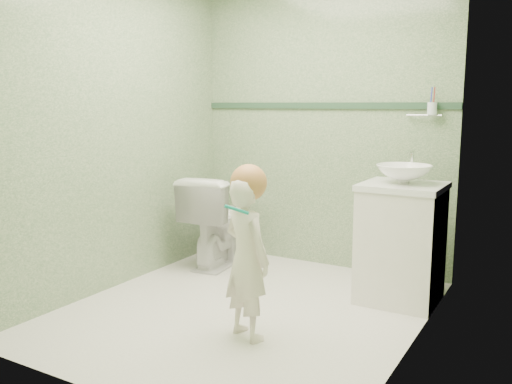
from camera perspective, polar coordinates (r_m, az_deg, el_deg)
The scene contains 12 objects.
ground at distance 3.72m, azimuth -1.18°, elevation -12.29°, with size 2.50×2.50×0.00m, color beige.
room_shell at distance 3.46m, azimuth -1.25°, elevation 6.53°, with size 2.50×2.54×2.40m.
trim_stripe at distance 4.56m, azimuth 6.95°, elevation 9.01°, with size 2.20×0.02×0.05m, color #294932.
vanity at distance 3.90m, azimuth 14.97°, elevation -5.39°, with size 0.52×0.50×0.80m, color silver.
counter at distance 3.82m, azimuth 15.23°, elevation 0.58°, with size 0.54×0.52×0.04m, color white.
basin at distance 3.81m, azimuth 15.28°, elevation 1.83°, with size 0.37×0.37×0.13m, color white.
faucet at distance 3.97m, azimuth 16.02°, elevation 3.26°, with size 0.03×0.13×0.18m.
cup_holder at distance 4.23m, azimuth 17.93°, elevation 8.33°, with size 0.26×0.07×0.21m.
toilet at distance 4.63m, azimuth -3.91°, elevation -2.95°, with size 0.43×0.76×0.77m, color white.
toddler at distance 3.17m, azimuth -1.00°, elevation -7.00°, with size 0.35×0.23×0.95m, color silver.
hair_cap at distance 3.10m, azimuth -0.79°, elevation 1.00°, with size 0.21×0.21×0.21m, color #BA7940.
teal_toothbrush at distance 2.96m, azimuth -2.04°, elevation -1.75°, with size 0.11×0.14×0.08m.
Camera 1 is at (1.79, -2.95, 1.36)m, focal length 38.06 mm.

